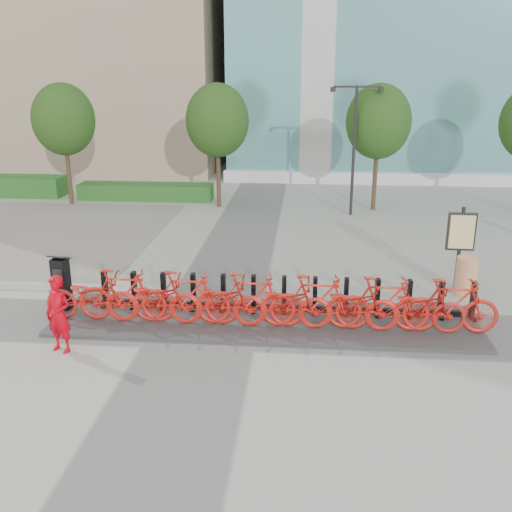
# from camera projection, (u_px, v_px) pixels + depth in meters

# --- Properties ---
(ground) EXTENTS (120.00, 120.00, 0.00)m
(ground) POSITION_uv_depth(u_px,v_px,m) (206.00, 326.00, 12.86)
(ground) COLOR #9E9E98
(hedge_b) EXTENTS (6.00, 1.20, 0.70)m
(hedge_b) POSITION_uv_depth(u_px,v_px,m) (146.00, 192.00, 25.69)
(hedge_b) COLOR #215519
(hedge_b) RESTS_ON ground
(tree_0) EXTENTS (2.60, 2.60, 5.10)m
(tree_0) POSITION_uv_depth(u_px,v_px,m) (64.00, 120.00, 23.81)
(tree_0) COLOR brown
(tree_0) RESTS_ON ground
(tree_1) EXTENTS (2.60, 2.60, 5.10)m
(tree_1) POSITION_uv_depth(u_px,v_px,m) (217.00, 121.00, 23.27)
(tree_1) COLOR brown
(tree_1) RESTS_ON ground
(tree_2) EXTENTS (2.60, 2.60, 5.10)m
(tree_2) POSITION_uv_depth(u_px,v_px,m) (378.00, 122.00, 22.74)
(tree_2) COLOR brown
(tree_2) RESTS_ON ground
(streetlamp) EXTENTS (2.00, 0.20, 5.00)m
(streetlamp) POSITION_uv_depth(u_px,v_px,m) (355.00, 136.00, 22.01)
(streetlamp) COLOR black
(streetlamp) RESTS_ON ground
(dock_pad) EXTENTS (9.60, 2.40, 0.08)m
(dock_pad) POSITION_uv_depth(u_px,v_px,m) (265.00, 321.00, 13.03)
(dock_pad) COLOR #3E3E3E
(dock_pad) RESTS_ON ground
(dock_rail_posts) EXTENTS (8.74, 0.50, 0.85)m
(dock_rail_posts) POSITION_uv_depth(u_px,v_px,m) (284.00, 295.00, 13.30)
(dock_rail_posts) COLOR black
(dock_rail_posts) RESTS_ON dock_pad
(bike_0) EXTENTS (2.10, 0.73, 1.10)m
(bike_0) POSITION_uv_depth(u_px,v_px,m) (91.00, 297.00, 12.84)
(bike_0) COLOR red
(bike_0) RESTS_ON dock_pad
(bike_1) EXTENTS (2.03, 0.57, 1.22)m
(bike_1) POSITION_uv_depth(u_px,v_px,m) (122.00, 295.00, 12.76)
(bike_1) COLOR red
(bike_1) RESTS_ON dock_pad
(bike_2) EXTENTS (2.10, 0.73, 1.10)m
(bike_2) POSITION_uv_depth(u_px,v_px,m) (154.00, 299.00, 12.72)
(bike_2) COLOR red
(bike_2) RESTS_ON dock_pad
(bike_3) EXTENTS (2.03, 0.57, 1.22)m
(bike_3) POSITION_uv_depth(u_px,v_px,m) (185.00, 297.00, 12.64)
(bike_3) COLOR red
(bike_3) RESTS_ON dock_pad
(bike_4) EXTENTS (2.10, 0.73, 1.10)m
(bike_4) POSITION_uv_depth(u_px,v_px,m) (218.00, 301.00, 12.60)
(bike_4) COLOR red
(bike_4) RESTS_ON dock_pad
(bike_5) EXTENTS (2.03, 0.57, 1.22)m
(bike_5) POSITION_uv_depth(u_px,v_px,m) (250.00, 299.00, 12.52)
(bike_5) COLOR red
(bike_5) RESTS_ON dock_pad
(bike_6) EXTENTS (2.10, 0.73, 1.10)m
(bike_6) POSITION_uv_depth(u_px,v_px,m) (283.00, 303.00, 12.48)
(bike_6) COLOR red
(bike_6) RESTS_ON dock_pad
(bike_7) EXTENTS (2.03, 0.57, 1.22)m
(bike_7) POSITION_uv_depth(u_px,v_px,m) (316.00, 302.00, 12.40)
(bike_7) COLOR red
(bike_7) RESTS_ON dock_pad
(bike_8) EXTENTS (2.10, 0.73, 1.10)m
(bike_8) POSITION_uv_depth(u_px,v_px,m) (349.00, 305.00, 12.36)
(bike_8) COLOR red
(bike_8) RESTS_ON dock_pad
(bike_9) EXTENTS (2.03, 0.57, 1.22)m
(bike_9) POSITION_uv_depth(u_px,v_px,m) (383.00, 304.00, 12.28)
(bike_9) COLOR red
(bike_9) RESTS_ON dock_pad
(bike_10) EXTENTS (2.10, 0.73, 1.10)m
(bike_10) POSITION_uv_depth(u_px,v_px,m) (416.00, 308.00, 12.24)
(bike_10) COLOR red
(bike_10) RESTS_ON dock_pad
(bike_11) EXTENTS (2.03, 0.57, 1.22)m
(bike_11) POSITION_uv_depth(u_px,v_px,m) (451.00, 306.00, 12.16)
(bike_11) COLOR red
(bike_11) RESTS_ON dock_pad
(kiosk) EXTENTS (0.46, 0.41, 1.36)m
(kiosk) POSITION_uv_depth(u_px,v_px,m) (62.00, 283.00, 13.40)
(kiosk) COLOR black
(kiosk) RESTS_ON dock_pad
(worker_red) EXTENTS (0.69, 0.56, 1.62)m
(worker_red) POSITION_uv_depth(u_px,v_px,m) (59.00, 314.00, 11.46)
(worker_red) COLOR #CA000F
(worker_red) RESTS_ON ground
(construction_barrel) EXTENTS (0.67, 0.67, 1.02)m
(construction_barrel) POSITION_uv_depth(u_px,v_px,m) (466.00, 277.00, 14.46)
(construction_barrel) COLOR #EF6C00
(construction_barrel) RESTS_ON ground
(map_sign) EXTENTS (0.72, 0.14, 2.20)m
(map_sign) POSITION_uv_depth(u_px,v_px,m) (461.00, 235.00, 14.69)
(map_sign) COLOR black
(map_sign) RESTS_ON ground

